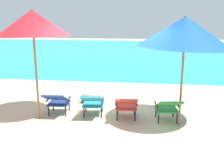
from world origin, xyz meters
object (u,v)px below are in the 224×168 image
(lounge_chair_far_left, at_px, (57,101))
(lounge_chair_near_left, at_px, (93,102))
(beach_umbrella_left, at_px, (33,23))
(beach_umbrella_right, at_px, (185,32))
(lounge_chair_near_right, at_px, (126,105))
(cooler_box, at_px, (91,98))
(lounge_chair_far_right, at_px, (168,107))

(lounge_chair_far_left, height_order, lounge_chair_near_left, same)
(lounge_chair_far_left, distance_m, beach_umbrella_left, 1.98)
(beach_umbrella_right, bearing_deg, beach_umbrella_left, -179.79)
(beach_umbrella_left, bearing_deg, lounge_chair_near_right, 4.53)
(lounge_chair_far_left, height_order, lounge_chair_near_right, same)
(beach_umbrella_left, height_order, cooler_box, beach_umbrella_left)
(lounge_chair_far_left, bearing_deg, beach_umbrella_right, -4.40)
(lounge_chair_far_left, bearing_deg, lounge_chair_far_right, -2.52)
(lounge_chair_far_left, relative_size, beach_umbrella_left, 0.34)
(lounge_chair_near_left, bearing_deg, lounge_chair_far_right, -4.21)
(lounge_chair_near_left, height_order, beach_umbrella_right, beach_umbrella_right)
(beach_umbrella_left, bearing_deg, beach_umbrella_right, 0.21)
(beach_umbrella_left, bearing_deg, lounge_chair_far_right, 2.24)
(lounge_chair_far_left, height_order, beach_umbrella_right, beach_umbrella_right)
(beach_umbrella_left, bearing_deg, lounge_chair_near_left, 11.20)
(lounge_chair_near_right, bearing_deg, lounge_chair_near_left, 174.09)
(lounge_chair_far_left, bearing_deg, beach_umbrella_left, -148.00)
(beach_umbrella_right, xyz_separation_m, cooler_box, (-2.39, 1.32, -2.01))
(lounge_chair_near_right, distance_m, cooler_box, 1.63)
(lounge_chair_far_right, bearing_deg, lounge_chair_near_left, 175.79)
(lounge_chair_near_left, distance_m, cooler_box, 1.13)
(lounge_chair_far_left, relative_size, lounge_chair_near_left, 0.98)
(beach_umbrella_right, bearing_deg, lounge_chair_far_right, 156.75)
(lounge_chair_far_left, relative_size, beach_umbrella_right, 0.36)
(lounge_chair_far_right, xyz_separation_m, beach_umbrella_right, (0.26, -0.11, 1.76))
(lounge_chair_near_right, bearing_deg, beach_umbrella_right, -7.23)
(beach_umbrella_left, xyz_separation_m, cooler_box, (1.04, 1.33, -2.17))
(lounge_chair_near_right, height_order, cooler_box, lounge_chair_near_right)
(lounge_chair_near_right, relative_size, beach_umbrella_left, 0.34)
(lounge_chair_far_right, distance_m, cooler_box, 2.46)
(lounge_chair_near_right, height_order, lounge_chair_far_right, same)
(lounge_chair_near_left, distance_m, lounge_chair_far_right, 1.86)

